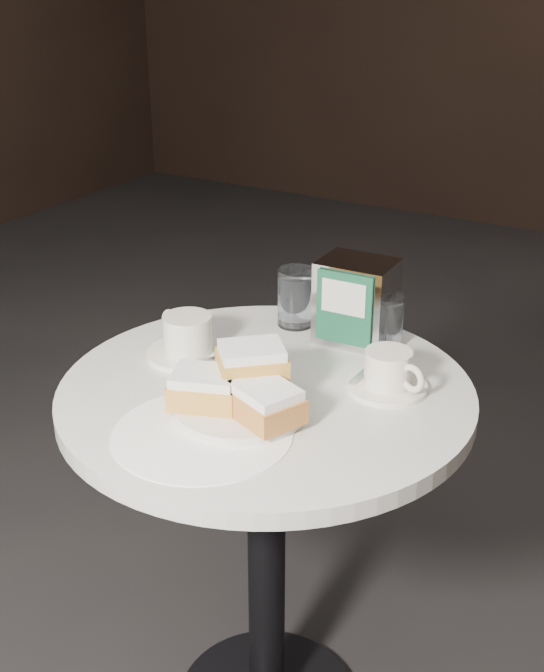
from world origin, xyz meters
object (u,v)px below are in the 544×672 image
(beignet_plate, at_px, (241,392))
(napkin_dispenser, at_px, (356,301))
(water_glass_left, at_px, (296,298))
(coffee_cup_left, at_px, (188,339))
(coffee_cup_right, at_px, (389,373))
(water_glass_right, at_px, (386,322))
(cafe_table, at_px, (266,484))

(beignet_plate, distance_m, napkin_dispenser, 0.34)
(water_glass_left, bearing_deg, napkin_dispenser, -3.00)
(coffee_cup_left, distance_m, water_glass_left, 0.24)
(coffee_cup_right, height_order, napkin_dispenser, napkin_dispenser)
(coffee_cup_left, bearing_deg, water_glass_left, 87.36)
(coffee_cup_right, xyz_separation_m, water_glass_right, (-0.07, 0.15, 0.02))
(napkin_dispenser, bearing_deg, cafe_table, -103.44)
(water_glass_left, bearing_deg, cafe_table, -71.88)
(coffee_cup_right, bearing_deg, beignet_plate, -114.23)
(cafe_table, relative_size, coffee_cup_left, 3.82)
(coffee_cup_left, relative_size, napkin_dispenser, 1.25)
(water_glass_left, xyz_separation_m, napkin_dispenser, (0.13, -0.01, 0.02))
(water_glass_right, xyz_separation_m, napkin_dispenser, (-0.06, -0.00, 0.03))
(water_glass_left, relative_size, napkin_dispenser, 0.73)
(cafe_table, bearing_deg, napkin_dispenser, 78.59)
(water_glass_left, bearing_deg, coffee_cup_left, -114.33)
(cafe_table, relative_size, napkin_dispenser, 4.76)
(cafe_table, distance_m, water_glass_left, 0.36)
(coffee_cup_right, relative_size, water_glass_left, 1.48)
(cafe_table, xyz_separation_m, water_glass_right, (0.11, 0.25, 0.25))
(coffee_cup_right, height_order, water_glass_right, water_glass_right)
(beignet_plate, height_order, coffee_cup_left, beignet_plate)
(cafe_table, height_order, coffee_cup_left, coffee_cup_left)
(coffee_cup_left, height_order, napkin_dispenser, napkin_dispenser)
(napkin_dispenser, bearing_deg, beignet_plate, -98.18)
(coffee_cup_left, distance_m, napkin_dispenser, 0.32)
(coffee_cup_right, height_order, water_glass_left, water_glass_left)
(beignet_plate, distance_m, coffee_cup_right, 0.25)
(coffee_cup_right, bearing_deg, water_glass_left, 166.49)
(coffee_cup_right, xyz_separation_m, water_glass_left, (-0.26, 0.16, 0.02))
(cafe_table, height_order, beignet_plate, beignet_plate)
(water_glass_right, bearing_deg, coffee_cup_right, -64.56)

